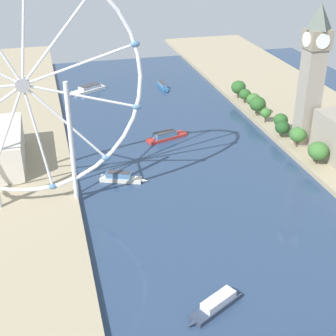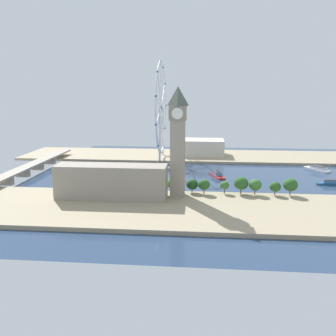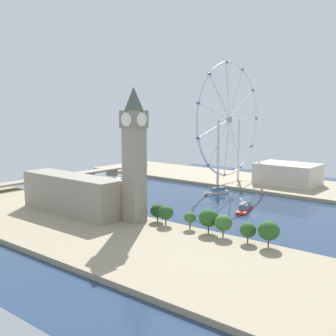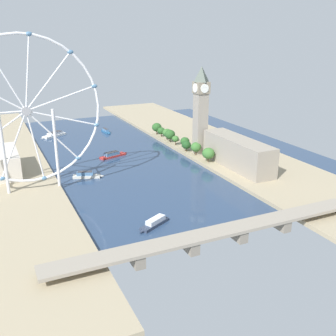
{
  "view_description": "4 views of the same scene",
  "coord_description": "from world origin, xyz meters",
  "px_view_note": "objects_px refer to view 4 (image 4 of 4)",
  "views": [
    {
      "loc": [
        77.07,
        302.58,
        135.94
      ],
      "look_at": [
        21.57,
        90.09,
        21.45
      ],
      "focal_mm": 52.89,
      "sensor_mm": 36.0,
      "label": 1
    },
    {
      "loc": [
        -363.79,
        25.6,
        87.02
      ],
      "look_at": [
        -15.31,
        57.69,
        11.71
      ],
      "focal_mm": 38.79,
      "sensor_mm": 36.0,
      "label": 2
    },
    {
      "loc": [
        -273.99,
        -145.01,
        76.95
      ],
      "look_at": [
        22.46,
        101.1,
        21.81
      ],
      "focal_mm": 45.16,
      "sensor_mm": 36.0,
      "label": 3
    },
    {
      "loc": [
        114.96,
        387.75,
        121.25
      ],
      "look_at": [
        -21.17,
        94.49,
        11.06
      ],
      "focal_mm": 42.85,
      "sensor_mm": 36.0,
      "label": 4
    }
  ],
  "objects_px": {
    "tour_boat_2": "(106,131)",
    "tour_boat_3": "(54,135)",
    "ferris_wheel": "(26,112)",
    "tour_boat_1": "(87,175)",
    "clock_tower": "(201,109)",
    "river_bridge": "(215,235)",
    "parliament_block": "(238,153)",
    "tour_boat_4": "(113,155)",
    "tour_boat_0": "(155,223)"
  },
  "relations": [
    {
      "from": "tour_boat_3",
      "to": "tour_boat_4",
      "type": "distance_m",
      "value": 118.36
    },
    {
      "from": "tour_boat_2",
      "to": "tour_boat_4",
      "type": "xyz_separation_m",
      "value": [
        23.6,
        103.82,
        0.01
      ]
    },
    {
      "from": "ferris_wheel",
      "to": "tour_boat_0",
      "type": "xyz_separation_m",
      "value": [
        -63.52,
        92.73,
        -62.51
      ]
    },
    {
      "from": "ferris_wheel",
      "to": "tour_boat_2",
      "type": "xyz_separation_m",
      "value": [
        -108.51,
        -170.57,
        -62.5
      ]
    },
    {
      "from": "clock_tower",
      "to": "tour_boat_1",
      "type": "relative_size",
      "value": 3.22
    },
    {
      "from": "tour_boat_1",
      "to": "tour_boat_3",
      "type": "relative_size",
      "value": 0.8
    },
    {
      "from": "tour_boat_3",
      "to": "tour_boat_1",
      "type": "bearing_deg",
      "value": 58.98
    },
    {
      "from": "tour_boat_3",
      "to": "tour_boat_4",
      "type": "relative_size",
      "value": 1.01
    },
    {
      "from": "parliament_block",
      "to": "river_bridge",
      "type": "bearing_deg",
      "value": 50.7
    },
    {
      "from": "tour_boat_4",
      "to": "tour_boat_3",
      "type": "bearing_deg",
      "value": 91.09
    },
    {
      "from": "ferris_wheel",
      "to": "tour_boat_1",
      "type": "distance_m",
      "value": 78.82
    },
    {
      "from": "parliament_block",
      "to": "tour_boat_3",
      "type": "xyz_separation_m",
      "value": [
        131.66,
        -198.6,
        -14.1
      ]
    },
    {
      "from": "river_bridge",
      "to": "tour_boat_2",
      "type": "bearing_deg",
      "value": -94.19
    },
    {
      "from": "clock_tower",
      "to": "tour_boat_3",
      "type": "xyz_separation_m",
      "value": [
        120.98,
        -146.87,
        -46.15
      ]
    },
    {
      "from": "clock_tower",
      "to": "tour_boat_0",
      "type": "bearing_deg",
      "value": 50.3
    },
    {
      "from": "ferris_wheel",
      "to": "tour_boat_2",
      "type": "bearing_deg",
      "value": -122.46
    },
    {
      "from": "tour_boat_4",
      "to": "tour_boat_1",
      "type": "bearing_deg",
      "value": -146.22
    },
    {
      "from": "river_bridge",
      "to": "tour_boat_0",
      "type": "distance_m",
      "value": 45.12
    },
    {
      "from": "tour_boat_0",
      "to": "tour_boat_1",
      "type": "xyz_separation_m",
      "value": [
        18.0,
        -109.01,
        0.26
      ]
    },
    {
      "from": "tour_boat_2",
      "to": "tour_boat_4",
      "type": "height_order",
      "value": "tour_boat_4"
    },
    {
      "from": "clock_tower",
      "to": "tour_boat_1",
      "type": "height_order",
      "value": "clock_tower"
    },
    {
      "from": "tour_boat_0",
      "to": "tour_boat_4",
      "type": "distance_m",
      "value": 160.9
    },
    {
      "from": "ferris_wheel",
      "to": "tour_boat_4",
      "type": "height_order",
      "value": "ferris_wheel"
    },
    {
      "from": "tour_boat_2",
      "to": "tour_boat_3",
      "type": "distance_m",
      "value": 63.27
    },
    {
      "from": "tour_boat_1",
      "to": "tour_boat_2",
      "type": "distance_m",
      "value": 166.66
    },
    {
      "from": "ferris_wheel",
      "to": "tour_boat_0",
      "type": "relative_size",
      "value": 4.49
    },
    {
      "from": "tour_boat_0",
      "to": "tour_boat_4",
      "type": "xyz_separation_m",
      "value": [
        -21.39,
        -159.48,
        0.02
      ]
    },
    {
      "from": "ferris_wheel",
      "to": "tour_boat_2",
      "type": "relative_size",
      "value": 4.87
    },
    {
      "from": "clock_tower",
      "to": "tour_boat_1",
      "type": "bearing_deg",
      "value": 7.19
    },
    {
      "from": "parliament_block",
      "to": "tour_boat_4",
      "type": "xyz_separation_m",
      "value": [
        92.48,
        -86.91,
        -14.16
      ]
    },
    {
      "from": "parliament_block",
      "to": "tour_boat_1",
      "type": "xyz_separation_m",
      "value": [
        131.87,
        -36.44,
        -13.92
      ]
    },
    {
      "from": "tour_boat_1",
      "to": "tour_boat_3",
      "type": "height_order",
      "value": "tour_boat_1"
    },
    {
      "from": "river_bridge",
      "to": "tour_boat_2",
      "type": "xyz_separation_m",
      "value": [
        -22.1,
        -301.87,
        -4.86
      ]
    },
    {
      "from": "clock_tower",
      "to": "ferris_wheel",
      "type": "bearing_deg",
      "value": 10.72
    },
    {
      "from": "ferris_wheel",
      "to": "clock_tower",
      "type": "bearing_deg",
      "value": -169.28
    },
    {
      "from": "clock_tower",
      "to": "tour_boat_2",
      "type": "distance_m",
      "value": 157.63
    },
    {
      "from": "river_bridge",
      "to": "ferris_wheel",
      "type": "bearing_deg",
      "value": -56.65
    },
    {
      "from": "river_bridge",
      "to": "tour_boat_3",
      "type": "bearing_deg",
      "value": -82.52
    },
    {
      "from": "ferris_wheel",
      "to": "tour_boat_4",
      "type": "xyz_separation_m",
      "value": [
        -84.91,
        -66.74,
        -62.49
      ]
    },
    {
      "from": "tour_boat_1",
      "to": "tour_boat_4",
      "type": "xyz_separation_m",
      "value": [
        -39.39,
        -50.47,
        -0.24
      ]
    },
    {
      "from": "parliament_block",
      "to": "tour_boat_4",
      "type": "distance_m",
      "value": 127.7
    },
    {
      "from": "ferris_wheel",
      "to": "tour_boat_0",
      "type": "bearing_deg",
      "value": 124.41
    },
    {
      "from": "tour_boat_0",
      "to": "tour_boat_1",
      "type": "height_order",
      "value": "tour_boat_1"
    },
    {
      "from": "ferris_wheel",
      "to": "river_bridge",
      "type": "bearing_deg",
      "value": 123.35
    },
    {
      "from": "parliament_block",
      "to": "river_bridge",
      "type": "height_order",
      "value": "parliament_block"
    },
    {
      "from": "tour_boat_2",
      "to": "tour_boat_0",
      "type": "bearing_deg",
      "value": -14.52
    },
    {
      "from": "tour_boat_2",
      "to": "tour_boat_3",
      "type": "height_order",
      "value": "tour_boat_3"
    },
    {
      "from": "tour_boat_3",
      "to": "river_bridge",
      "type": "bearing_deg",
      "value": 66.54
    },
    {
      "from": "tour_boat_0",
      "to": "tour_boat_1",
      "type": "bearing_deg",
      "value": -109.07
    },
    {
      "from": "parliament_block",
      "to": "tour_boat_0",
      "type": "distance_m",
      "value": 135.77
    }
  ]
}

